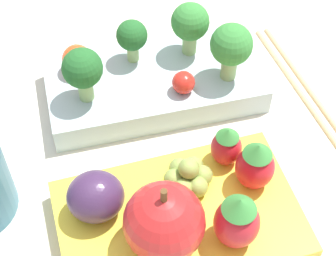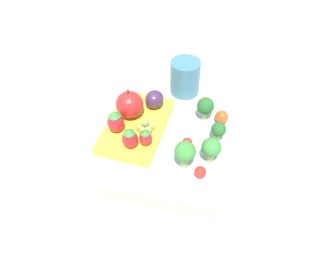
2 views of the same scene
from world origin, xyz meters
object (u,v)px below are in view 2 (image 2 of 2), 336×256
Objects in this scene: broccoli_floret_0 at (205,107)px; apple at (130,105)px; drinking_cup at (185,77)px; broccoli_floret_1 at (211,148)px; cherry_tomato_2 at (222,117)px; broccoli_floret_2 at (219,130)px; broccoli_floret_3 at (185,152)px; strawberry_0 at (130,138)px; bento_box_fruit at (137,126)px; grape_cluster at (145,126)px; bento_box_savoury at (202,148)px; strawberry_1 at (146,137)px; cherry_tomato_0 at (200,172)px; plum at (154,99)px; strawberry_2 at (115,122)px; chopsticks_pair at (157,203)px; cherry_tomato_1 at (187,143)px.

apple is (0.05, -0.15, -0.01)m from broccoli_floret_0.
apple is at bearing -24.46° from drinking_cup.
drinking_cup reaches higher than broccoli_floret_1.
cherry_tomato_2 is 0.19m from apple.
broccoli_floret_2 is 1.58× the size of cherry_tomato_2.
strawberry_0 is (-0.01, -0.11, -0.02)m from broccoli_floret_3.
bento_box_fruit is 0.17m from drinking_cup.
grape_cluster is 0.17m from drinking_cup.
broccoli_floret_3 is at bearing -52.38° from broccoli_floret_1.
strawberry_1 is (0.04, -0.10, 0.03)m from bento_box_savoury.
drinking_cup reaches higher than broccoli_floret_0.
bento_box_savoury is 1.04× the size of bento_box_fruit.
drinking_cup is (-0.17, -0.10, 0.03)m from bento_box_savoury.
bento_box_fruit is 7.16× the size of cherry_tomato_2.
cherry_tomato_2 is at bearing 168.30° from broccoli_floret_3.
cherry_tomato_0 is 0.21m from apple.
broccoli_floret_3 is at bearing 62.61° from grape_cluster.
grape_cluster is 0.47× the size of drinking_cup.
plum is (-0.11, -0.03, 0.00)m from strawberry_1.
strawberry_1 is at bearing -104.79° from cherry_tomato_0.
broccoli_floret_1 is 1.05× the size of strawberry_2.
chopsticks_pair is (0.21, -0.01, -0.06)m from broccoli_floret_0.
broccoli_floret_3 and drinking_cup have the same top height.
cherry_tomato_2 is 0.72× the size of strawberry_1.
drinking_cup reaches higher than strawberry_1.
drinking_cup is at bearing -128.37° from cherry_tomato_2.
broccoli_floret_3 is 0.16m from strawberry_2.
broccoli_floret_2 is 0.64× the size of apple.
broccoli_floret_3 is 2.78× the size of cherry_tomato_1.
apple reaches higher than cherry_tomato_2.
broccoli_floret_2 is at bearing 74.05° from plum.
strawberry_0 is 0.12m from plum.
broccoli_floret_1 is at bearing 127.62° from broccoli_floret_3.
broccoli_floret_0 is 0.13m from broccoli_floret_3.
cherry_tomato_0 is 0.09m from chopsticks_pair.
grape_cluster is at bearing -146.32° from chopsticks_pair.
broccoli_floret_2 is 0.53× the size of drinking_cup.
drinking_cup reaches higher than bento_box_savoury.
broccoli_floret_3 reaches higher than strawberry_2.
apple is at bearing 175.84° from strawberry_2.
apple is at bearing -124.85° from bento_box_fruit.
broccoli_floret_3 is at bearing 15.36° from cherry_tomato_1.
broccoli_floret_0 is 1.04× the size of strawberry_2.
cherry_tomato_1 is at bearing 79.19° from bento_box_fruit.
strawberry_2 is at bearing -101.90° from cherry_tomato_0.
apple reaches higher than strawberry_0.
chopsticks_pair is (0.13, 0.09, -0.03)m from grape_cluster.
broccoli_floret_1 reaches higher than strawberry_2.
strawberry_0 is at bearing -92.52° from broccoli_floret_3.
broccoli_floret_1 is 1.95× the size of cherry_tomato_2.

